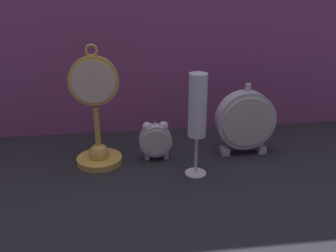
{
  "coord_description": "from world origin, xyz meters",
  "views": [
    {
      "loc": [
        -0.11,
        -0.75,
        0.44
      ],
      "look_at": [
        0.0,
        0.08,
        0.11
      ],
      "focal_mm": 40.0,
      "sensor_mm": 36.0,
      "label": 1
    }
  ],
  "objects_px": {
    "alarm_clock_twin_bell": "(156,139)",
    "mantel_clock_silver": "(245,121)",
    "champagne_flute": "(197,112)",
    "pocket_watch_on_stand": "(97,124)"
  },
  "relations": [
    {
      "from": "alarm_clock_twin_bell",
      "to": "mantel_clock_silver",
      "type": "xyz_separation_m",
      "value": [
        0.24,
        0.01,
        0.04
      ]
    },
    {
      "from": "champagne_flute",
      "to": "alarm_clock_twin_bell",
      "type": "bearing_deg",
      "value": 134.46
    },
    {
      "from": "pocket_watch_on_stand",
      "to": "alarm_clock_twin_bell",
      "type": "height_order",
      "value": "pocket_watch_on_stand"
    },
    {
      "from": "mantel_clock_silver",
      "to": "champagne_flute",
      "type": "relative_size",
      "value": 0.78
    },
    {
      "from": "pocket_watch_on_stand",
      "to": "alarm_clock_twin_bell",
      "type": "bearing_deg",
      "value": 0.88
    },
    {
      "from": "pocket_watch_on_stand",
      "to": "champagne_flute",
      "type": "xyz_separation_m",
      "value": [
        0.23,
        -0.09,
        0.05
      ]
    },
    {
      "from": "pocket_watch_on_stand",
      "to": "alarm_clock_twin_bell",
      "type": "relative_size",
      "value": 2.9
    },
    {
      "from": "pocket_watch_on_stand",
      "to": "alarm_clock_twin_bell",
      "type": "distance_m",
      "value": 0.15
    },
    {
      "from": "pocket_watch_on_stand",
      "to": "mantel_clock_silver",
      "type": "bearing_deg",
      "value": 1.28
    },
    {
      "from": "pocket_watch_on_stand",
      "to": "champagne_flute",
      "type": "bearing_deg",
      "value": -20.59
    }
  ]
}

